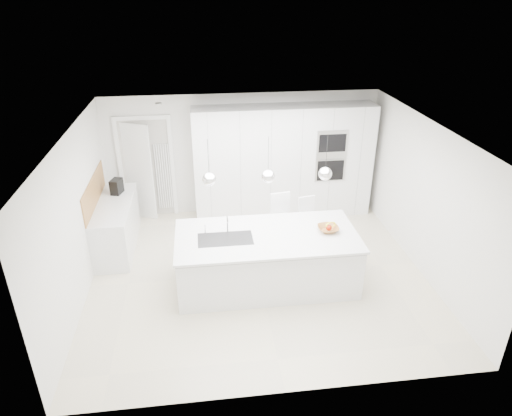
{
  "coord_description": "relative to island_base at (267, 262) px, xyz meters",
  "views": [
    {
      "loc": [
        -0.84,
        -6.34,
        4.43
      ],
      "look_at": [
        0.0,
        0.3,
        1.1
      ],
      "focal_mm": 32.0,
      "sensor_mm": 36.0,
      "label": 1
    }
  ],
  "objects": [
    {
      "name": "espresso_machine",
      "position": [
        -2.53,
        1.94,
        0.61
      ],
      "size": [
        0.23,
        0.29,
        0.28
      ],
      "primitive_type": "cube",
      "rotation": [
        0.0,
        0.0,
        -0.29
      ],
      "color": "black",
      "rests_on": "left_worktop"
    },
    {
      "name": "apple_a",
      "position": [
        0.98,
        0.01,
        0.54
      ],
      "size": [
        0.09,
        0.09,
        0.09
      ],
      "primitive_type": "sphere",
      "color": "#A31A08",
      "rests_on": "fruit_bowl"
    },
    {
      "name": "island_tap",
      "position": [
        -0.6,
        0.2,
        0.62
      ],
      "size": [
        0.02,
        0.02,
        0.3
      ],
      "primitive_type": "cylinder",
      "color": "white",
      "rests_on": "island_worktop"
    },
    {
      "name": "floor",
      "position": [
        -0.1,
        0.3,
        -0.43
      ],
      "size": [
        5.5,
        5.5,
        0.0
      ],
      "primitive_type": "plane",
      "color": "beige",
      "rests_on": "ground"
    },
    {
      "name": "oak_backsplash",
      "position": [
        -2.84,
        1.5,
        0.72
      ],
      "size": [
        0.02,
        1.8,
        0.5
      ],
      "primitive_type": "cube",
      "color": "#AC7132",
      "rests_on": "wall_left"
    },
    {
      "name": "pendant_right",
      "position": [
        0.85,
        -0.0,
        1.47
      ],
      "size": [
        0.2,
        0.2,
        0.2
      ],
      "primitive_type": "sphere",
      "color": "white",
      "rests_on": "ceiling"
    },
    {
      "name": "apple_b",
      "position": [
        0.99,
        0.02,
        0.54
      ],
      "size": [
        0.09,
        0.09,
        0.09
      ],
      "primitive_type": "sphere",
      "color": "#A31A08",
      "rests_on": "fruit_bowl"
    },
    {
      "name": "ceiling",
      "position": [
        -0.1,
        0.3,
        2.07
      ],
      "size": [
        5.5,
        5.5,
        0.0
      ],
      "primitive_type": "plane",
      "rotation": [
        3.14,
        0.0,
        0.0
      ],
      "color": "white",
      "rests_on": "wall_back"
    },
    {
      "name": "radiator",
      "position": [
        -1.73,
        2.76,
        0.42
      ],
      "size": [
        0.32,
        0.04,
        1.4
      ],
      "primitive_type": null,
      "color": "white",
      "rests_on": "floor"
    },
    {
      "name": "hallway_door",
      "position": [
        -2.3,
        2.72,
        0.57
      ],
      "size": [
        0.76,
        0.38,
        2.0
      ],
      "primitive_type": "cube",
      "rotation": [
        0.0,
        0.0,
        -0.44
      ],
      "color": "white",
      "rests_on": "floor"
    },
    {
      "name": "oven_stack",
      "position": [
        1.6,
        2.19,
        0.92
      ],
      "size": [
        0.62,
        0.04,
        1.05
      ],
      "primitive_type": null,
      "color": "#A5A5A8",
      "rests_on": "tall_cabinets"
    },
    {
      "name": "fruit_bowl",
      "position": [
        0.98,
        0.04,
        0.51
      ],
      "size": [
        0.34,
        0.34,
        0.08
      ],
      "primitive_type": "imported",
      "rotation": [
        0.0,
        0.0,
        0.02
      ],
      "color": "#AC7132",
      "rests_on": "island_worktop"
    },
    {
      "name": "tall_cabinets",
      "position": [
        0.7,
        2.5,
        0.72
      ],
      "size": [
        3.6,
        0.6,
        2.3
      ],
      "primitive_type": "cube",
      "color": "white",
      "rests_on": "floor"
    },
    {
      "name": "island_sink",
      "position": [
        -0.65,
        -0.0,
        0.39
      ],
      "size": [
        0.84,
        0.44,
        0.18
      ],
      "primitive_type": null,
      "color": "#3F3F42",
      "rests_on": "island_worktop"
    },
    {
      "name": "wall_left",
      "position": [
        -2.85,
        0.3,
        0.82
      ],
      "size": [
        0.0,
        5.0,
        5.0
      ],
      "primitive_type": "plane",
      "rotation": [
        1.57,
        0.0,
        1.57
      ],
      "color": "silver",
      "rests_on": "ground"
    },
    {
      "name": "doorway_frame",
      "position": [
        -2.05,
        2.77,
        0.59
      ],
      "size": [
        1.11,
        0.08,
        2.13
      ],
      "primitive_type": null,
      "color": "white",
      "rests_on": "floor"
    },
    {
      "name": "banana_bunch",
      "position": [
        1.01,
        0.05,
        0.58
      ],
      "size": [
        0.21,
        0.16,
        0.19
      ],
      "primitive_type": "torus",
      "rotation": [
        1.22,
        0.0,
        0.35
      ],
      "color": "yellow",
      "rests_on": "fruit_bowl"
    },
    {
      "name": "left_worktop",
      "position": [
        -2.55,
        1.5,
        0.45
      ],
      "size": [
        0.62,
        1.82,
        0.04
      ],
      "primitive_type": "cube",
      "color": "white",
      "rests_on": "left_base_cabinets"
    },
    {
      "name": "bar_stool_right",
      "position": [
        0.88,
        1.01,
        0.07
      ],
      "size": [
        0.42,
        0.52,
        1.0
      ],
      "primitive_type": null,
      "rotation": [
        0.0,
        0.0,
        0.21
      ],
      "color": "white",
      "rests_on": "floor"
    },
    {
      "name": "pendant_mid",
      "position": [
        -0.0,
        -0.0,
        1.47
      ],
      "size": [
        0.2,
        0.2,
        0.2
      ],
      "primitive_type": "sphere",
      "color": "white",
      "rests_on": "ceiling"
    },
    {
      "name": "wall_back",
      "position": [
        -0.1,
        2.8,
        0.82
      ],
      "size": [
        5.5,
        0.0,
        5.5
      ],
      "primitive_type": "plane",
      "rotation": [
        1.57,
        0.0,
        0.0
      ],
      "color": "silver",
      "rests_on": "ground"
    },
    {
      "name": "bar_stool_left",
      "position": [
        0.38,
        0.89,
        0.14
      ],
      "size": [
        0.45,
        0.57,
        1.14
      ],
      "primitive_type": null,
      "rotation": [
        0.0,
        0.0,
        0.15
      ],
      "color": "white",
      "rests_on": "floor"
    },
    {
      "name": "island_worktop",
      "position": [
        0.0,
        0.05,
        0.45
      ],
      "size": [
        2.84,
        1.4,
        0.04
      ],
      "primitive_type": "cube",
      "color": "white",
      "rests_on": "island_base"
    },
    {
      "name": "island_base",
      "position": [
        0.0,
        0.0,
        0.0
      ],
      "size": [
        2.8,
        1.2,
        0.86
      ],
      "primitive_type": "cube",
      "color": "white",
      "rests_on": "floor"
    },
    {
      "name": "pendant_left",
      "position": [
        -0.85,
        -0.0,
        1.47
      ],
      "size": [
        0.2,
        0.2,
        0.2
      ],
      "primitive_type": "sphere",
      "color": "white",
      "rests_on": "ceiling"
    },
    {
      "name": "left_base_cabinets",
      "position": [
        -2.55,
        1.5,
        0.0
      ],
      "size": [
        0.6,
        1.8,
        0.86
      ],
      "primitive_type": "cube",
      "color": "white",
      "rests_on": "floor"
    }
  ]
}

